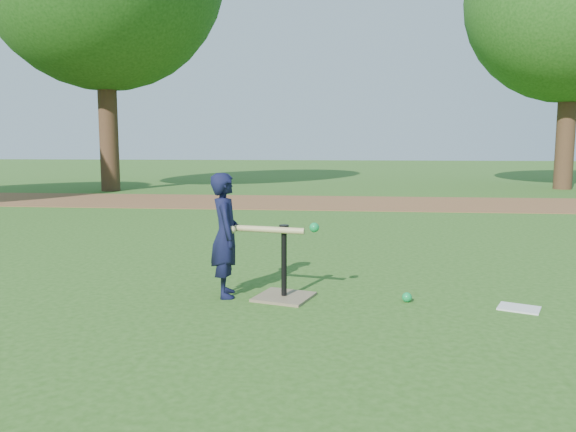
# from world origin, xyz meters

# --- Properties ---
(ground) EXTENTS (80.00, 80.00, 0.00)m
(ground) POSITION_xyz_m (0.00, 0.00, 0.00)
(ground) COLOR #285116
(ground) RESTS_ON ground
(dirt_strip) EXTENTS (24.00, 3.00, 0.01)m
(dirt_strip) POSITION_xyz_m (0.00, 7.50, 0.01)
(dirt_strip) COLOR brown
(dirt_strip) RESTS_ON ground
(child) EXTENTS (0.34, 0.43, 1.04)m
(child) POSITION_xyz_m (-0.53, -0.15, 0.52)
(child) COLOR black
(child) RESTS_ON ground
(wiffle_ball_ground) EXTENTS (0.08, 0.08, 0.08)m
(wiffle_ball_ground) POSITION_xyz_m (0.97, -0.17, 0.04)
(wiffle_ball_ground) COLOR #0D9041
(wiffle_ball_ground) RESTS_ON ground
(clipboard) EXTENTS (0.37, 0.33, 0.01)m
(clipboard) POSITION_xyz_m (1.82, -0.27, 0.01)
(clipboard) COLOR silver
(clipboard) RESTS_ON ground
(batting_tee) EXTENTS (0.53, 0.53, 0.61)m
(batting_tee) POSITION_xyz_m (-0.03, -0.17, 0.11)
(batting_tee) COLOR #79684C
(batting_tee) RESTS_ON ground
(swing_action) EXTENTS (0.74, 0.17, 0.09)m
(swing_action) POSITION_xyz_m (-0.11, -0.19, 0.58)
(swing_action) COLOR tan
(swing_action) RESTS_ON ground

